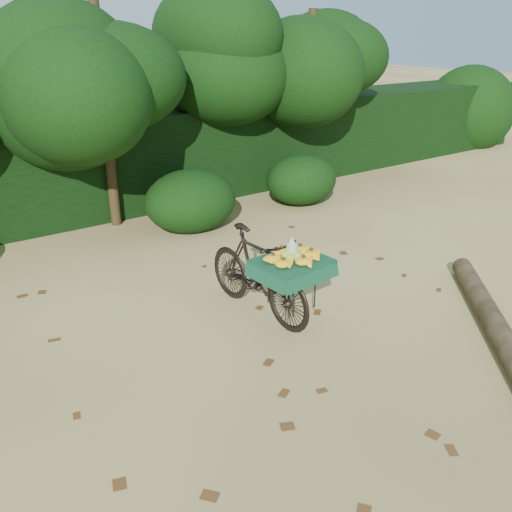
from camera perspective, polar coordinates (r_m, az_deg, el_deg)
ground at (r=5.68m, az=1.48°, el=-12.28°), size 80.00×80.00×0.00m
vendor_bicycle at (r=6.50m, az=0.30°, el=-1.74°), size 0.83×1.87×1.10m
fallen_log at (r=6.72m, az=24.14°, el=-7.16°), size 2.61×2.83×0.26m
hedge_backdrop at (r=10.65m, az=-19.51°, el=8.73°), size 26.00×1.80×1.80m
tree_row at (r=9.53m, az=-22.73°, el=13.53°), size 14.50×2.00×4.00m
bush_clumps at (r=9.10m, az=-12.39°, el=4.29°), size 8.80×1.70×0.90m
leaf_litter at (r=6.12m, az=-2.23°, el=-9.38°), size 7.00×7.30×0.01m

